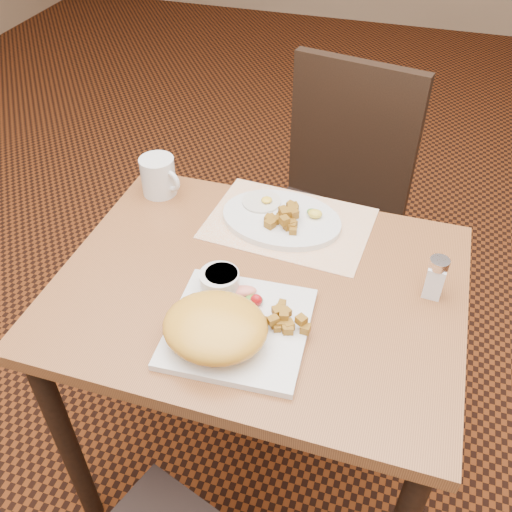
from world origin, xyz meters
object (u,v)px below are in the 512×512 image
object	(u,v)px
plate_oval	(281,219)
coffee_mug	(159,176)
table	(259,317)
salt_shaker	(436,277)
plate_square	(239,328)
chair_far	(334,201)

from	to	relation	value
plate_oval	coffee_mug	xyz separation A→B (m)	(-0.35, 0.03, 0.04)
table	salt_shaker	size ratio (longest dim) A/B	9.00
plate_square	plate_oval	distance (m)	0.37
coffee_mug	salt_shaker	bearing A→B (deg)	-14.01
plate_square	plate_oval	world-z (taller)	plate_oval
plate_oval	salt_shaker	xyz separation A→B (m)	(0.38, -0.15, 0.04)
plate_oval	salt_shaker	size ratio (longest dim) A/B	3.05
table	salt_shaker	world-z (taller)	salt_shaker
chair_far	plate_oval	bearing A→B (deg)	91.96
salt_shaker	plate_square	bearing A→B (deg)	-148.65
plate_oval	coffee_mug	distance (m)	0.35
plate_oval	coffee_mug	bearing A→B (deg)	174.74
plate_oval	salt_shaker	world-z (taller)	salt_shaker
plate_square	salt_shaker	bearing A→B (deg)	31.35
chair_far	salt_shaker	distance (m)	0.70
table	coffee_mug	xyz separation A→B (m)	(-0.36, 0.26, 0.16)
table	chair_far	xyz separation A→B (m)	(0.06, 0.65, -0.10)
plate_square	coffee_mug	xyz separation A→B (m)	(-0.36, 0.41, 0.04)
table	salt_shaker	distance (m)	0.41
table	chair_far	world-z (taller)	chair_far
chair_far	plate_oval	xyz separation A→B (m)	(-0.07, -0.43, 0.22)
chair_far	plate_square	xyz separation A→B (m)	(-0.06, -0.80, 0.22)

